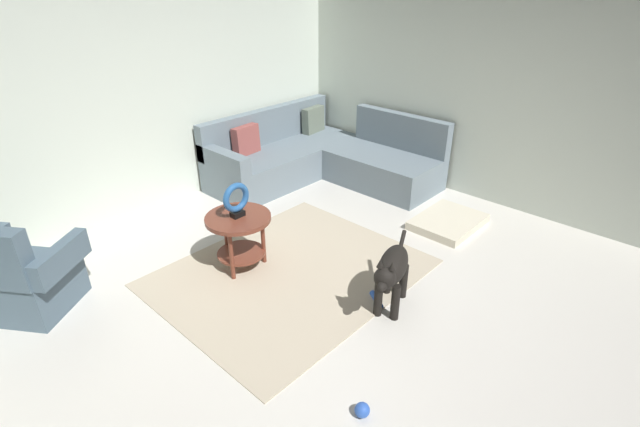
# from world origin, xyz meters

# --- Properties ---
(ground_plane) EXTENTS (6.00, 6.00, 0.10)m
(ground_plane) POSITION_xyz_m (0.00, 0.00, -0.05)
(ground_plane) COLOR silver
(wall_back) EXTENTS (6.00, 0.12, 2.70)m
(wall_back) POSITION_xyz_m (0.00, 2.94, 1.35)
(wall_back) COLOR silver
(wall_back) RESTS_ON ground_plane
(wall_right) EXTENTS (0.12, 6.00, 2.70)m
(wall_right) POSITION_xyz_m (2.94, 0.00, 1.35)
(wall_right) COLOR silver
(wall_right) RESTS_ON ground_plane
(area_rug) EXTENTS (2.30, 1.90, 0.01)m
(area_rug) POSITION_xyz_m (0.15, 0.70, 0.01)
(area_rug) COLOR #BCAD93
(area_rug) RESTS_ON ground_plane
(sectional_couch) EXTENTS (2.20, 2.25, 0.88)m
(sectional_couch) POSITION_xyz_m (1.99, 2.02, 0.29)
(sectional_couch) COLOR slate
(sectional_couch) RESTS_ON ground_plane
(armchair) EXTENTS (0.95, 1.00, 0.88)m
(armchair) POSITION_xyz_m (-1.67, 1.89, 0.32)
(armchair) COLOR #4C6070
(armchair) RESTS_ON ground_plane
(side_table) EXTENTS (0.60, 0.60, 0.54)m
(side_table) POSITION_xyz_m (-0.08, 1.12, 0.42)
(side_table) COLOR brown
(side_table) RESTS_ON ground_plane
(torus_sculpture) EXTENTS (0.28, 0.08, 0.33)m
(torus_sculpture) POSITION_xyz_m (-0.08, 1.12, 0.71)
(torus_sculpture) COLOR black
(torus_sculpture) RESTS_ON side_table
(dog_bed_mat) EXTENTS (0.80, 0.60, 0.09)m
(dog_bed_mat) POSITION_xyz_m (1.98, 0.08, 0.04)
(dog_bed_mat) COLOR beige
(dog_bed_mat) RESTS_ON ground_plane
(dog) EXTENTS (0.81, 0.40, 0.63)m
(dog) POSITION_xyz_m (0.36, -0.27, 0.38)
(dog) COLOR black
(dog) RESTS_ON ground_plane
(dog_toy_ball) EXTENTS (0.10, 0.10, 0.10)m
(dog_toy_ball) POSITION_xyz_m (-0.63, -0.77, 0.05)
(dog_toy_ball) COLOR blue
(dog_toy_ball) RESTS_ON ground_plane
(dog_toy_rope) EXTENTS (0.15, 0.19, 0.05)m
(dog_toy_rope) POSITION_xyz_m (0.35, -0.15, 0.03)
(dog_toy_rope) COLOR blue
(dog_toy_rope) RESTS_ON ground_plane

